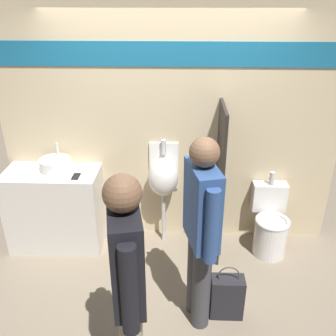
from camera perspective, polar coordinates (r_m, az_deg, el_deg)
The scene contains 11 objects.
ground_plane at distance 4.15m, azimuth -0.09°, elevation -14.23°, with size 16.00×16.00×0.00m, color gray.
display_wall at distance 3.99m, azimuth 0.22°, elevation 6.74°, with size 3.61×0.07×2.70m.
sink_counter at distance 4.35m, azimuth -16.73°, elevation -5.96°, with size 1.01×0.50×0.91m.
sink_basin at distance 4.14m, azimuth -16.76°, elevation 0.52°, with size 0.33×0.33×0.27m.
cell_phone at distance 3.96m, azimuth -13.84°, elevation -1.24°, with size 0.07×0.14×0.01m.
divider_near_counter at distance 3.93m, azimuth 7.79°, elevation -2.33°, with size 0.03×0.59×1.66m.
urinal_near_counter at distance 4.05m, azimuth -0.71°, elevation -1.35°, with size 0.33×0.30×1.21m.
toilet at distance 4.30m, azimuth 15.30°, elevation -8.46°, with size 0.37×0.53×0.88m.
person_in_vest at distance 2.51m, azimuth -6.16°, elevation -17.15°, with size 0.28×0.60×1.74m.
person_with_lanyard at distance 3.01m, azimuth 5.05°, elevation -9.11°, with size 0.29×0.59×1.72m.
shopping_bag at distance 3.53m, azimuth 8.98°, elevation -18.76°, with size 0.29×0.16×0.54m.
Camera 1 is at (0.12, -3.17, 2.67)m, focal length 40.00 mm.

